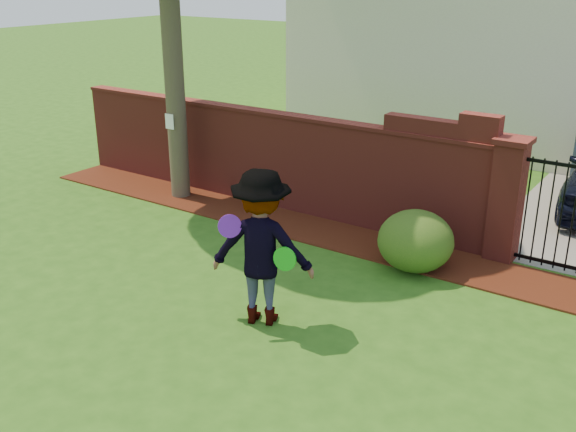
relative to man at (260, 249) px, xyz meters
The scene contains 10 objects.
ground 1.21m from the man, 140.62° to the right, with size 80.00×80.00×0.01m, color #2B5916.
mulch_bed 3.40m from the man, 117.10° to the left, with size 11.10×1.08×0.03m, color #39140A.
brick_wall 4.38m from the man, 125.53° to the left, with size 8.70×0.31×2.16m.
pillar_left 4.02m from the man, 62.35° to the left, with size 0.50×0.50×1.88m.
house 11.77m from the man, 87.67° to the left, with size 12.40×6.40×6.30m.
paper_notice 5.00m from the man, 146.16° to the left, with size 0.20×0.01×0.28m, color white.
shrub_left 2.70m from the man, 69.06° to the left, with size 1.10×1.10×0.90m, color #254C16.
man is the anchor object (origin of this frame).
frisbee_purple 0.50m from the man, 129.22° to the right, with size 0.28×0.28×0.03m, color purple.
frisbee_green 0.40m from the man, ahead, with size 0.29×0.29×0.03m, color #16A919.
Camera 1 is at (4.90, -5.34, 4.16)m, focal length 40.99 mm.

